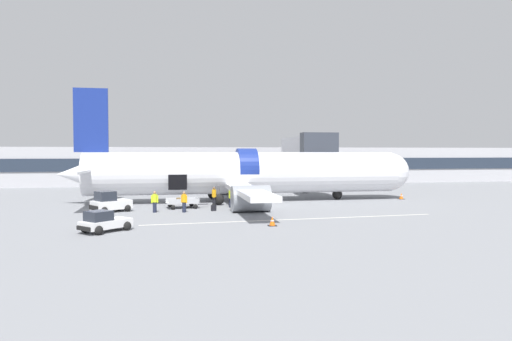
# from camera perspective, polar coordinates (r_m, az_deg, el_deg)

# --- Properties ---
(ground_plane) EXTENTS (500.00, 500.00, 0.00)m
(ground_plane) POSITION_cam_1_polar(r_m,az_deg,el_deg) (41.17, 0.12, -4.50)
(ground_plane) COLOR gray
(apron_marking_line) EXTENTS (22.04, 1.56, 0.01)m
(apron_marking_line) POSITION_cam_1_polar(r_m,az_deg,el_deg) (33.36, 4.96, -6.09)
(apron_marking_line) COLOR silver
(apron_marking_line) RESTS_ON ground_plane
(terminal_strip) EXTENTS (100.73, 10.95, 5.62)m
(terminal_strip) POSITION_cam_1_polar(r_m,az_deg,el_deg) (72.88, -4.76, 0.66)
(terminal_strip) COLOR #B2B2B7
(terminal_strip) RESTS_ON ground_plane
(jet_bridge_stub) EXTENTS (3.89, 11.58, 6.99)m
(jet_bridge_stub) POSITION_cam_1_polar(r_m,az_deg,el_deg) (53.81, 6.46, 2.59)
(jet_bridge_stub) COLOR #4C4C51
(jet_bridge_stub) RESTS_ON ground_plane
(airplane) EXTENTS (35.07, 30.27, 10.80)m
(airplane) POSITION_cam_1_polar(r_m,az_deg,el_deg) (45.14, -1.73, -0.38)
(airplane) COLOR silver
(airplane) RESTS_ON ground_plane
(baggage_tug_lead) EXTENTS (3.42, 2.98, 1.72)m
(baggage_tug_lead) POSITION_cam_1_polar(r_m,az_deg,el_deg) (39.09, -17.81, -3.88)
(baggage_tug_lead) COLOR white
(baggage_tug_lead) RESTS_ON ground_plane
(baggage_tug_mid) EXTENTS (3.20, 3.08, 1.33)m
(baggage_tug_mid) POSITION_cam_1_polar(r_m,az_deg,el_deg) (29.51, -18.47, -6.16)
(baggage_tug_mid) COLOR white
(baggage_tug_mid) RESTS_ON ground_plane
(baggage_cart_loading) EXTENTS (3.72, 2.37, 0.90)m
(baggage_cart_loading) POSITION_cam_1_polar(r_m,az_deg,el_deg) (40.35, -9.01, -4.04)
(baggage_cart_loading) COLOR #B7BABF
(baggage_cart_loading) RESTS_ON ground_plane
(ground_crew_loader_a) EXTENTS (0.51, 0.60, 1.73)m
(ground_crew_loader_a) POSITION_cam_1_polar(r_m,az_deg,el_deg) (40.26, -3.15, -3.35)
(ground_crew_loader_a) COLOR #1E2338
(ground_crew_loader_a) RESTS_ON ground_plane
(ground_crew_loader_b) EXTENTS (0.60, 0.44, 1.72)m
(ground_crew_loader_b) POSITION_cam_1_polar(r_m,az_deg,el_deg) (37.78, -12.55, -3.78)
(ground_crew_loader_b) COLOR #1E2338
(ground_crew_loader_b) RESTS_ON ground_plane
(ground_crew_driver) EXTENTS (0.54, 0.54, 1.70)m
(ground_crew_driver) POSITION_cam_1_polar(r_m,az_deg,el_deg) (37.42, -8.98, -3.83)
(ground_crew_driver) COLOR #1E2338
(ground_crew_driver) RESTS_ON ground_plane
(ground_crew_supervisor) EXTENTS (0.46, 0.61, 1.73)m
(ground_crew_supervisor) POSITION_cam_1_polar(r_m,az_deg,el_deg) (41.40, -5.27, -3.20)
(ground_crew_supervisor) COLOR black
(ground_crew_supervisor) RESTS_ON ground_plane
(suitcase_on_tarmac_upright) EXTENTS (0.46, 0.36, 0.61)m
(suitcase_on_tarmac_upright) POSITION_cam_1_polar(r_m,az_deg,el_deg) (38.07, -5.31, -4.67)
(suitcase_on_tarmac_upright) COLOR black
(suitcase_on_tarmac_upright) RESTS_ON ground_plane
(safety_cone_nose) EXTENTS (0.61, 0.61, 0.63)m
(safety_cone_nose) POSITION_cam_1_polar(r_m,az_deg,el_deg) (49.77, 17.70, -3.09)
(safety_cone_nose) COLOR black
(safety_cone_nose) RESTS_ON ground_plane
(safety_cone_engine_left) EXTENTS (0.57, 0.57, 0.63)m
(safety_cone_engine_left) POSITION_cam_1_polar(r_m,az_deg,el_deg) (30.33, 2.05, -6.37)
(safety_cone_engine_left) COLOR black
(safety_cone_engine_left) RESTS_ON ground_plane
(safety_cone_wingtip) EXTENTS (0.57, 0.57, 0.70)m
(safety_cone_wingtip) POSITION_cam_1_polar(r_m,az_deg,el_deg) (37.84, 0.74, -4.60)
(safety_cone_wingtip) COLOR black
(safety_cone_wingtip) RESTS_ON ground_plane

